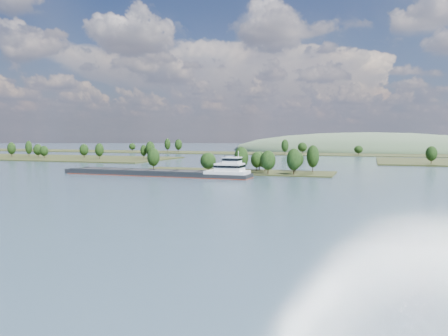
% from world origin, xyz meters
% --- Properties ---
extents(ground, '(1800.00, 1800.00, 0.00)m').
position_xyz_m(ground, '(0.00, 120.00, 0.00)').
color(ground, '#34475A').
rests_on(ground, ground).
extents(tree_island, '(100.00, 30.00, 14.54)m').
position_xyz_m(tree_island, '(6.71, 179.32, 3.90)').
color(tree_island, '#262C13').
rests_on(tree_island, ground).
extents(left_bank, '(300.00, 80.00, 14.81)m').
position_xyz_m(left_bank, '(-227.89, 260.03, 0.91)').
color(left_bank, '#262C13').
rests_on(left_bank, ground).
extents(back_shoreline, '(900.00, 60.00, 15.62)m').
position_xyz_m(back_shoreline, '(7.34, 399.76, 0.69)').
color(back_shoreline, '#262C13').
rests_on(back_shoreline, ground).
extents(hill_west, '(320.00, 160.00, 44.00)m').
position_xyz_m(hill_west, '(60.00, 500.00, 0.00)').
color(hill_west, '#435B3E').
rests_on(hill_west, ground).
extents(cargo_barge, '(93.84, 13.57, 12.66)m').
position_xyz_m(cargo_barge, '(-23.30, 151.15, 1.60)').
color(cargo_barge, black).
rests_on(cargo_barge, ground).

